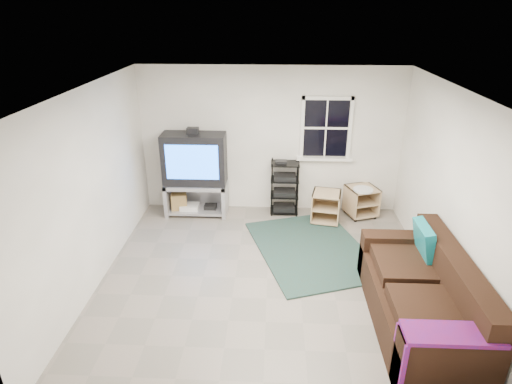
{
  "coord_description": "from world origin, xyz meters",
  "views": [
    {
      "loc": [
        0.07,
        -4.98,
        3.5
      ],
      "look_at": [
        -0.18,
        0.4,
        1.14
      ],
      "focal_mm": 30.0,
      "sensor_mm": 36.0,
      "label": 1
    }
  ],
  "objects_px": {
    "side_table_right": "(361,199)",
    "av_rack": "(284,191)",
    "side_table_left": "(326,205)",
    "tv_unit": "(195,168)",
    "sofa": "(422,299)"
  },
  "relations": [
    {
      "from": "side_table_right",
      "to": "av_rack",
      "type": "bearing_deg",
      "value": 178.21
    },
    {
      "from": "side_table_right",
      "to": "side_table_left",
      "type": "bearing_deg",
      "value": -157.74
    },
    {
      "from": "tv_unit",
      "to": "av_rack",
      "type": "distance_m",
      "value": 1.65
    },
    {
      "from": "av_rack",
      "to": "sofa",
      "type": "bearing_deg",
      "value": -61.93
    },
    {
      "from": "side_table_left",
      "to": "side_table_right",
      "type": "height_order",
      "value": "side_table_right"
    },
    {
      "from": "tv_unit",
      "to": "av_rack",
      "type": "xyz_separation_m",
      "value": [
        1.58,
        0.09,
        -0.45
      ]
    },
    {
      "from": "side_table_left",
      "to": "sofa",
      "type": "xyz_separation_m",
      "value": [
        0.84,
        -2.63,
        0.06
      ]
    },
    {
      "from": "side_table_left",
      "to": "side_table_right",
      "type": "bearing_deg",
      "value": 22.26
    },
    {
      "from": "tv_unit",
      "to": "sofa",
      "type": "height_order",
      "value": "tv_unit"
    },
    {
      "from": "side_table_right",
      "to": "sofa",
      "type": "relative_size",
      "value": 0.28
    },
    {
      "from": "side_table_left",
      "to": "sofa",
      "type": "relative_size",
      "value": 0.25
    },
    {
      "from": "tv_unit",
      "to": "side_table_right",
      "type": "height_order",
      "value": "tv_unit"
    },
    {
      "from": "tv_unit",
      "to": "sofa",
      "type": "relative_size",
      "value": 0.72
    },
    {
      "from": "side_table_left",
      "to": "side_table_right",
      "type": "relative_size",
      "value": 0.89
    },
    {
      "from": "side_table_right",
      "to": "sofa",
      "type": "distance_m",
      "value": 2.9
    }
  ]
}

